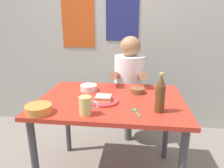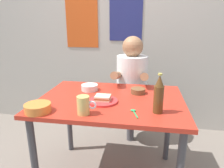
% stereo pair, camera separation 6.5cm
% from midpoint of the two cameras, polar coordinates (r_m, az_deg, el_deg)
% --- Properties ---
extents(wall_back, '(4.40, 0.09, 2.60)m').
position_cam_midpoint_polar(wall_back, '(2.51, 4.60, 16.87)').
color(wall_back, '#ADA89E').
rests_on(wall_back, ground).
extents(dining_table, '(1.10, 0.80, 0.74)m').
position_cam_midpoint_polar(dining_table, '(1.61, 0.87, -7.14)').
color(dining_table, '#B72D1E').
rests_on(dining_table, ground).
extents(stool, '(0.34, 0.34, 0.45)m').
position_cam_midpoint_polar(stool, '(2.29, 6.10, -7.73)').
color(stool, '#4C4C51').
rests_on(stool, ground).
extents(person_seated, '(0.33, 0.56, 0.72)m').
position_cam_midpoint_polar(person_seated, '(2.14, 6.43, 2.33)').
color(person_seated, white).
rests_on(person_seated, stool).
extents(plate_orange, '(0.22, 0.22, 0.01)m').
position_cam_midpoint_polar(plate_orange, '(1.50, -1.33, -4.77)').
color(plate_orange, red).
rests_on(plate_orange, dining_table).
extents(sandwich, '(0.11, 0.09, 0.04)m').
position_cam_midpoint_polar(sandwich, '(1.49, -1.34, -3.88)').
color(sandwich, beige).
rests_on(sandwich, plate_orange).
extents(beer_mug, '(0.13, 0.08, 0.12)m').
position_cam_midpoint_polar(beer_mug, '(1.30, -6.52, -5.93)').
color(beer_mug, '#D1BC66').
rests_on(beer_mug, dining_table).
extents(beer_bottle, '(0.06, 0.06, 0.26)m').
position_cam_midpoint_polar(beer_bottle, '(1.33, 14.28, -3.08)').
color(beer_bottle, '#593819').
rests_on(beer_bottle, dining_table).
extents(soup_bowl_orange, '(0.17, 0.17, 0.05)m').
position_cam_midpoint_polar(soup_bowl_orange, '(1.41, -18.83, -6.22)').
color(soup_bowl_orange, orange).
rests_on(soup_bowl_orange, dining_table).
extents(condiment_bowl_brown, '(0.12, 0.12, 0.04)m').
position_cam_midpoint_polar(condiment_bowl_brown, '(1.69, 8.37, -1.85)').
color(condiment_bowl_brown, brown).
rests_on(condiment_bowl_brown, dining_table).
extents(rice_bowl_white, '(0.14, 0.14, 0.05)m').
position_cam_midpoint_polar(rice_bowl_white, '(1.75, -5.24, -0.89)').
color(rice_bowl_white, silver).
rests_on(rice_bowl_white, dining_table).
extents(spoon, '(0.06, 0.12, 0.01)m').
position_cam_midpoint_polar(spoon, '(1.34, 7.58, -7.73)').
color(spoon, '#26A559').
rests_on(spoon, dining_table).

